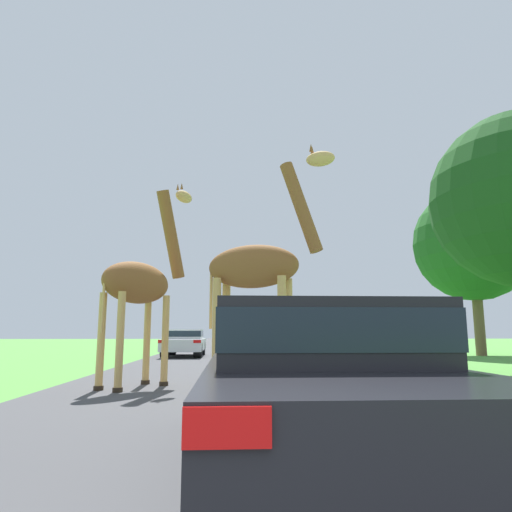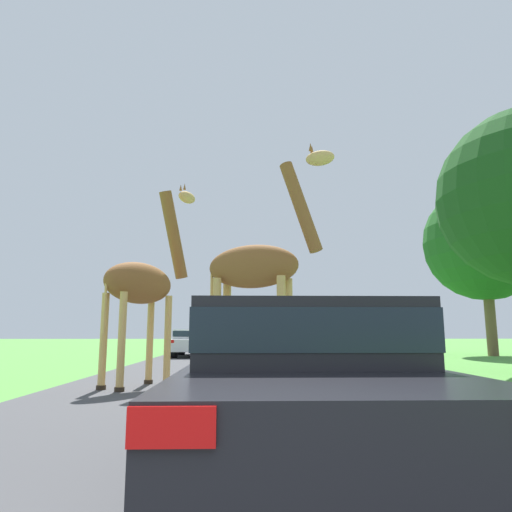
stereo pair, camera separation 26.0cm
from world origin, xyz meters
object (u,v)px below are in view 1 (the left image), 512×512
Objects in this scene: giraffe_near_road at (259,271)px; car_queue_left at (184,342)px; giraffe_companion at (142,281)px; car_queue_right at (285,346)px; car_lead_maroon at (316,380)px; tree_centre_back at (473,244)px.

giraffe_near_road reaches higher than car_queue_left.
car_queue_left is (-0.22, 12.55, -1.56)m from giraffe_companion.
giraffe_near_road reaches higher than car_queue_right.
giraffe_near_road is at bearing -78.96° from car_queue_left.
giraffe_companion is (-2.50, 1.38, -0.06)m from giraffe_near_road.
giraffe_companion is at bearing -97.85° from giraffe_near_road.
giraffe_companion is 12.65m from car_queue_left.
car_queue_right reaches higher than car_lead_maroon.
car_queue_right is at bearing -142.02° from tree_centre_back.
car_lead_maroon is at bearing -95.50° from car_queue_right.
car_lead_maroon is at bearing 23.17° from giraffe_near_road.
car_queue_right is (3.63, 3.82, -1.52)m from giraffe_companion.
tree_centre_back is (12.05, 13.72, 3.36)m from giraffe_near_road.
tree_centre_back is at bearing 37.98° from car_queue_right.
car_queue_right is (0.96, 9.98, -0.00)m from car_lead_maroon.
car_queue_left is at bearing -147.85° from giraffe_near_road.
giraffe_companion reaches higher than car_queue_left.
giraffe_companion is at bearing -139.69° from tree_centre_back.
giraffe_near_road is 1.08× the size of car_lead_maroon.
tree_centre_back reaches higher than car_queue_right.
car_queue_right is at bearing 81.92° from giraffe_companion.
car_lead_maroon is 10.02m from car_queue_right.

